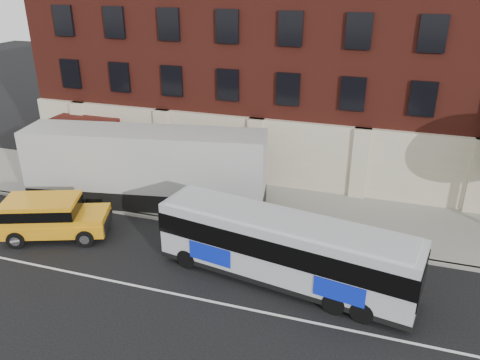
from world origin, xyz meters
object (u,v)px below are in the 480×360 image
(city_bus, at_px, (284,247))
(yellow_suv, at_px, (50,215))
(shipping_container, at_px, (146,169))
(sign_pole, at_px, (77,181))

(city_bus, bearing_deg, yellow_suv, 179.24)
(shipping_container, bearing_deg, sign_pole, -160.45)
(sign_pole, relative_size, yellow_suv, 0.46)
(city_bus, relative_size, shipping_container, 0.84)
(city_bus, distance_m, yellow_suv, 11.58)
(sign_pole, height_order, yellow_suv, sign_pole)
(yellow_suv, height_order, shipping_container, shipping_container)
(sign_pole, distance_m, city_bus, 12.80)
(sign_pole, xyz_separation_m, city_bus, (12.32, -3.44, 0.18))
(yellow_suv, bearing_deg, city_bus, -0.76)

